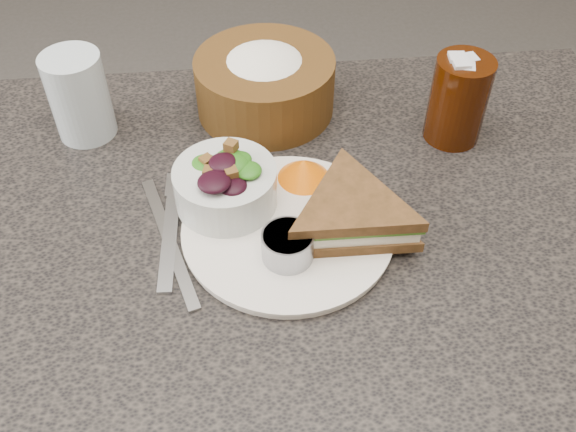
# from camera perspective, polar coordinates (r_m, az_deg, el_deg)

# --- Properties ---
(dining_table) EXTENTS (1.00, 0.70, 0.75)m
(dining_table) POSITION_cam_1_polar(r_m,az_deg,el_deg) (1.09, 0.41, -14.13)
(dining_table) COLOR black
(dining_table) RESTS_ON floor
(dinner_plate) EXTENTS (0.25, 0.25, 0.01)m
(dinner_plate) POSITION_cam_1_polar(r_m,az_deg,el_deg) (0.77, 0.00, -1.26)
(dinner_plate) COLOR silver
(dinner_plate) RESTS_ON dining_table
(sandwich) EXTENTS (0.18, 0.18, 0.05)m
(sandwich) POSITION_cam_1_polar(r_m,az_deg,el_deg) (0.76, 5.66, 0.21)
(sandwich) COLOR brown
(sandwich) RESTS_ON dinner_plate
(salad_bowl) EXTENTS (0.14, 0.14, 0.07)m
(salad_bowl) POSITION_cam_1_polar(r_m,az_deg,el_deg) (0.78, -5.61, 3.16)
(salad_bowl) COLOR silver
(salad_bowl) RESTS_ON dinner_plate
(dressing_ramekin) EXTENTS (0.07, 0.07, 0.04)m
(dressing_ramekin) POSITION_cam_1_polar(r_m,az_deg,el_deg) (0.73, -0.03, -2.67)
(dressing_ramekin) COLOR gray
(dressing_ramekin) RESTS_ON dinner_plate
(orange_wedge) EXTENTS (0.10, 0.10, 0.03)m
(orange_wedge) POSITION_cam_1_polar(r_m,az_deg,el_deg) (0.82, 1.42, 4.17)
(orange_wedge) COLOR orange
(orange_wedge) RESTS_ON dinner_plate
(fork) EXTENTS (0.02, 0.18, 0.00)m
(fork) POSITION_cam_1_polar(r_m,az_deg,el_deg) (0.79, -10.45, -1.67)
(fork) COLOR #AAACB1
(fork) RESTS_ON dining_table
(knife) EXTENTS (0.08, 0.22, 0.00)m
(knife) POSITION_cam_1_polar(r_m,az_deg,el_deg) (0.78, -10.52, -2.15)
(knife) COLOR #959595
(knife) RESTS_ON dining_table
(bread_basket) EXTENTS (0.24, 0.24, 0.11)m
(bread_basket) POSITION_cam_1_polar(r_m,az_deg,el_deg) (0.93, -2.09, 12.33)
(bread_basket) COLOR #503515
(bread_basket) RESTS_ON dining_table
(cola_glass) EXTENTS (0.09, 0.09, 0.13)m
(cola_glass) POSITION_cam_1_polar(r_m,az_deg,el_deg) (0.90, 14.96, 10.25)
(cola_glass) COLOR black
(cola_glass) RESTS_ON dining_table
(water_glass) EXTENTS (0.09, 0.09, 0.12)m
(water_glass) POSITION_cam_1_polar(r_m,az_deg,el_deg) (0.93, -18.08, 10.10)
(water_glass) COLOR #B2C2CB
(water_glass) RESTS_ON dining_table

